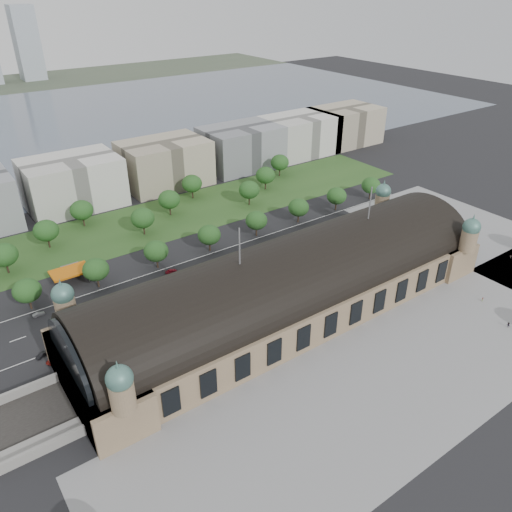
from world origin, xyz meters
TOP-DOWN VIEW (x-y plane):
  - ground at (0.00, 0.00)m, footprint 900.00×900.00m
  - station at (0.00, 0.00)m, footprint 150.00×48.40m
  - plaza_south at (10.00, -44.00)m, footprint 190.00×48.00m
  - plaza_east at (103.00, 0.00)m, footprint 56.00×100.00m
  - road_slab at (-20.00, 38.00)m, footprint 260.00×26.00m
  - grass_belt at (-15.00, 93.00)m, footprint 300.00×45.00m
  - petrol_station at (-53.91, 65.28)m, footprint 14.00×13.00m
  - lake at (0.00, 298.00)m, footprint 700.00×320.00m
  - far_tower_right at (45.00, 508.00)m, footprint 24.00×24.00m
  - office_3 at (-30.00, 133.00)m, footprint 45.00×32.00m
  - office_4 at (20.00, 133.00)m, footprint 45.00×32.00m
  - office_5 at (70.00, 133.00)m, footprint 45.00×32.00m
  - office_6 at (115.00, 133.00)m, footprint 45.00×32.00m
  - office_7 at (155.00, 133.00)m, footprint 45.00×32.00m
  - tree_row_2 at (-72.00, 53.00)m, footprint 9.60×9.60m
  - tree_row_3 at (-48.00, 53.00)m, footprint 9.60×9.60m
  - tree_row_4 at (-24.00, 53.00)m, footprint 9.60×9.60m
  - tree_row_5 at (0.00, 53.00)m, footprint 9.60×9.60m
  - tree_row_6 at (24.00, 53.00)m, footprint 9.60×9.60m
  - tree_row_7 at (48.00, 53.00)m, footprint 9.60×9.60m
  - tree_row_8 at (72.00, 53.00)m, footprint 9.60×9.60m
  - tree_row_9 at (96.00, 53.00)m, footprint 9.60×9.60m
  - tree_belt_3 at (-73.00, 83.00)m, footprint 10.40×10.40m
  - tree_belt_4 at (-54.00, 95.00)m, footprint 10.40×10.40m
  - tree_belt_5 at (-35.00, 107.00)m, footprint 10.40×10.40m
  - tree_belt_6 at (-16.00, 83.00)m, footprint 10.40×10.40m
  - tree_belt_7 at (3.00, 95.00)m, footprint 10.40×10.40m
  - tree_belt_8 at (22.00, 107.00)m, footprint 10.40×10.40m
  - tree_belt_9 at (41.00, 83.00)m, footprint 10.40×10.40m
  - tree_belt_10 at (60.00, 95.00)m, footprint 10.40×10.40m
  - tree_belt_11 at (79.00, 107.00)m, footprint 10.40×10.40m
  - traffic_car_1 at (-71.03, 47.18)m, footprint 3.93×1.52m
  - traffic_car_2 at (-63.69, 30.37)m, footprint 5.39×2.75m
  - traffic_car_3 at (-21.42, 46.57)m, footprint 4.59×1.92m
  - traffic_car_4 at (15.33, 36.09)m, footprint 4.29×1.76m
  - traffic_car_5 at (26.16, 40.64)m, footprint 4.53×1.59m
  - traffic_car_6 at (91.22, 27.70)m, footprint 6.08×3.33m
  - parked_car_0 at (-75.92, 25.00)m, footprint 4.08×2.78m
  - parked_car_1 at (-73.69, 21.00)m, footprint 5.28×4.46m
  - parked_car_2 at (-44.65, 25.00)m, footprint 4.84×3.27m
  - parked_car_3 at (-46.46, 22.61)m, footprint 4.37×4.01m
  - parked_car_4 at (-35.76, 25.00)m, footprint 3.96×3.42m
  - parked_car_5 at (-26.44, 21.18)m, footprint 6.05×5.64m
  - parked_car_6 at (-34.40, 25.00)m, footprint 5.27×3.69m
  - bus_west at (2.57, 29.83)m, footprint 10.97×2.64m
  - bus_mid at (-5.65, 32.00)m, footprint 11.50×2.84m
  - bus_east at (8.76, 32.00)m, footprint 12.46×3.88m
  - pedestrian_0 at (59.43, -35.35)m, footprint 0.81×0.54m
  - pedestrian_2 at (96.61, -24.00)m, footprint 0.69×0.93m
  - pedestrian_4 at (52.57, -49.04)m, footprint 0.90×1.38m

SIDE VIEW (x-z plane):
  - ground at x=0.00m, z-range 0.00..0.00m
  - plaza_south at x=10.00m, z-range -0.06..0.06m
  - plaza_east at x=103.00m, z-range -0.06..0.06m
  - road_slab at x=-20.00m, z-range -0.05..0.05m
  - grass_belt at x=-15.00m, z-range -0.05..0.05m
  - lake at x=0.00m, z-range -0.04..0.04m
  - parked_car_0 at x=-75.92m, z-range 0.00..1.27m
  - traffic_car_1 at x=-71.03m, z-range 0.00..1.28m
  - parked_car_4 at x=-35.76m, z-range 0.00..1.29m
  - parked_car_2 at x=-44.65m, z-range 0.00..1.30m
  - traffic_car_3 at x=-21.42m, z-range 0.00..1.32m
  - parked_car_1 at x=-73.69m, z-range 0.00..1.34m
  - parked_car_6 at x=-34.40m, z-range 0.00..1.42m
  - parked_car_3 at x=-46.46m, z-range 0.00..1.45m
  - traffic_car_4 at x=15.33m, z-range 0.00..1.46m
  - traffic_car_2 at x=-63.69m, z-range 0.00..1.46m
  - traffic_car_5 at x=26.16m, z-range 0.00..1.49m
  - pedestrian_0 at x=59.43m, z-range 0.00..1.55m
  - parked_car_5 at x=-26.44m, z-range 0.00..1.58m
  - traffic_car_6 at x=91.22m, z-range 0.00..1.62m
  - pedestrian_2 at x=96.61m, z-range 0.00..1.71m
  - pedestrian_4 at x=52.57m, z-range 0.00..1.97m
  - bus_west at x=2.57m, z-range 0.00..3.05m
  - bus_mid at x=-5.65m, z-range 0.00..3.19m
  - bus_east at x=8.76m, z-range 0.00..3.42m
  - petrol_station at x=-53.91m, z-range 0.42..5.47m
  - tree_row_2 at x=-72.00m, z-range 1.67..13.19m
  - tree_row_3 at x=-48.00m, z-range 1.67..13.19m
  - tree_row_4 at x=-24.00m, z-range 1.67..13.19m
  - tree_row_5 at x=0.00m, z-range 1.67..13.19m
  - tree_row_6 at x=24.00m, z-range 1.67..13.19m
  - tree_row_7 at x=48.00m, z-range 1.67..13.19m
  - tree_row_8 at x=72.00m, z-range 1.67..13.19m
  - tree_row_9 at x=96.00m, z-range 1.67..13.19m
  - tree_belt_3 at x=-73.00m, z-range 1.81..14.29m
  - tree_belt_4 at x=-54.00m, z-range 1.81..14.29m
  - tree_belt_5 at x=-35.00m, z-range 1.81..14.29m
  - tree_belt_6 at x=-16.00m, z-range 1.81..14.29m
  - tree_belt_7 at x=3.00m, z-range 1.81..14.29m
  - tree_belt_8 at x=22.00m, z-range 1.81..14.29m
  - tree_belt_9 at x=41.00m, z-range 1.81..14.29m
  - tree_belt_10 at x=60.00m, z-range 1.81..14.29m
  - tree_belt_11 at x=79.00m, z-range 1.81..14.29m
  - station at x=0.00m, z-range -11.87..32.43m
  - office_3 at x=-30.00m, z-range 0.00..24.00m
  - office_4 at x=20.00m, z-range 0.00..24.00m
  - office_5 at x=70.00m, z-range 0.00..24.00m
  - office_6 at x=115.00m, z-range 0.00..24.00m
  - office_7 at x=155.00m, z-range 0.00..24.00m
  - far_tower_right at x=45.00m, z-range 0.00..75.00m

